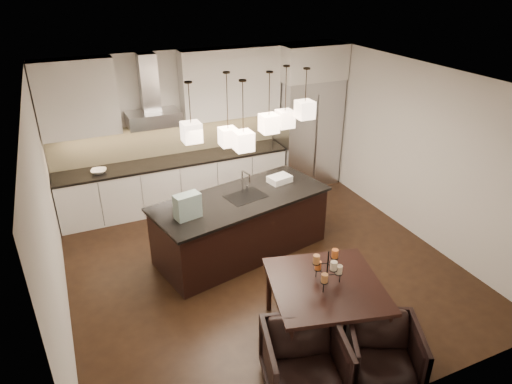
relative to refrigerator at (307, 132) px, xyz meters
name	(u,v)px	position (x,y,z in m)	size (l,w,h in m)	color
floor	(261,265)	(-2.10, -2.38, -1.08)	(5.50, 5.50, 0.02)	black
ceiling	(262,80)	(-2.10, -2.38, 1.73)	(5.50, 5.50, 0.02)	white
wall_back	(201,125)	(-2.10, 0.38, 0.32)	(5.50, 0.02, 2.80)	silver
wall_front	(391,302)	(-2.10, -5.14, 0.32)	(5.50, 0.02, 2.80)	silver
wall_left	(47,223)	(-4.86, -2.38, 0.32)	(0.02, 5.50, 2.80)	silver
wall_right	(418,152)	(0.66, -2.38, 0.32)	(0.02, 5.50, 2.80)	silver
refrigerator	(307,132)	(0.00, 0.00, 0.00)	(1.20, 0.72, 2.15)	#B7B7BA
fridge_panel	(311,62)	(0.00, 0.00, 1.40)	(1.26, 0.72, 0.65)	silver
lower_cabinets	(177,184)	(-2.73, 0.05, -0.64)	(4.21, 0.62, 0.88)	silver
countertop	(175,161)	(-2.73, 0.05, -0.17)	(4.21, 0.66, 0.04)	black
backsplash	(169,138)	(-2.73, 0.35, 0.16)	(4.21, 0.02, 0.63)	beige
upper_cab_left	(77,99)	(-4.20, 0.19, 1.10)	(1.25, 0.35, 1.25)	silver
upper_cab_right	(231,83)	(-1.55, 0.19, 1.10)	(1.86, 0.35, 1.25)	silver
hood_canopy	(154,119)	(-3.03, 0.10, 0.65)	(0.90, 0.52, 0.24)	#B7B7BA
hood_chimney	(149,82)	(-3.03, 0.21, 1.24)	(0.30, 0.28, 0.96)	#B7B7BA
fruit_bowl	(99,171)	(-4.06, 0.00, -0.12)	(0.26, 0.26, 0.06)	silver
island_body	(241,226)	(-2.23, -1.91, -0.61)	(2.61, 1.05, 0.92)	black
island_top	(241,199)	(-2.23, -1.91, -0.13)	(2.70, 1.13, 0.04)	black
faucet	(242,181)	(-2.15, -1.79, 0.09)	(0.10, 0.25, 0.40)	silver
tote_bag	(188,206)	(-3.13, -2.18, 0.06)	(0.36, 0.19, 0.36)	#1F4D3E
food_container	(280,179)	(-1.45, -1.66, -0.06)	(0.36, 0.25, 0.10)	silver
dining_table	(324,309)	(-2.02, -4.00, -0.69)	(1.28, 1.28, 0.77)	black
candelabra	(327,268)	(-2.02, -4.00, -0.08)	(0.37, 0.37, 0.45)	black
candle_a	(339,270)	(-1.88, -4.04, -0.13)	(0.08, 0.08, 0.10)	beige
candle_b	(318,265)	(-2.06, -3.87, -0.13)	(0.08, 0.08, 0.10)	#D36427
candle_c	(325,278)	(-2.11, -4.10, -0.13)	(0.08, 0.08, 0.10)	#B1713E
candle_d	(335,254)	(-1.88, -3.94, 0.04)	(0.08, 0.08, 0.10)	#D36427
candle_e	(316,259)	(-2.14, -3.95, 0.04)	(0.08, 0.08, 0.10)	#B1713E
candle_f	(334,266)	(-2.03, -4.14, 0.04)	(0.08, 0.08, 0.10)	beige
armchair_left	(304,363)	(-2.64, -4.64, -0.69)	(0.82, 0.85, 0.77)	black
armchair_right	(383,354)	(-1.80, -4.84, -0.72)	(0.76, 0.78, 0.71)	black
pendant_a	(191,132)	(-2.96, -2.04, 1.06)	(0.24, 0.24, 0.26)	beige
pendant_b	(228,137)	(-2.32, -1.69, 0.79)	(0.24, 0.24, 0.26)	beige
pendant_c	(269,123)	(-1.77, -1.90, 0.98)	(0.24, 0.24, 0.26)	beige
pendant_d	(285,119)	(-1.37, -1.63, 0.92)	(0.24, 0.24, 0.26)	beige
pendant_e	(305,110)	(-1.19, -1.91, 1.12)	(0.24, 0.24, 0.26)	beige
pendant_f	(243,141)	(-2.31, -2.23, 0.91)	(0.24, 0.24, 0.26)	beige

